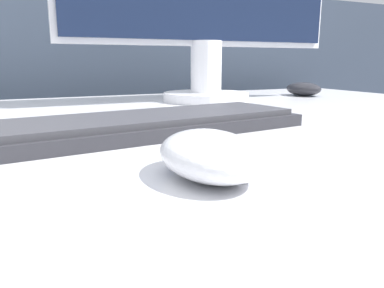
{
  "coord_description": "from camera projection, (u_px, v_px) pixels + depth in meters",
  "views": [
    {
      "loc": [
        -0.07,
        -0.43,
        0.86
      ],
      "look_at": [
        0.06,
        -0.15,
        0.79
      ],
      "focal_mm": 35.0,
      "sensor_mm": 36.0,
      "label": 1
    }
  ],
  "objects": [
    {
      "name": "partition_panel",
      "position": [
        50.0,
        171.0,
        1.1
      ],
      "size": [
        5.0,
        0.03,
        1.09
      ],
      "color": "#333D4C",
      "rests_on": "ground_plane"
    },
    {
      "name": "computer_mouse_near",
      "position": [
        210.0,
        155.0,
        0.29
      ],
      "size": [
        0.08,
        0.11,
        0.04
      ],
      "rotation": [
        0.0,
        0.0,
        -0.04
      ],
      "color": "white",
      "rests_on": "desk"
    },
    {
      "name": "keyboard",
      "position": [
        137.0,
        125.0,
        0.47
      ],
      "size": [
        0.46,
        0.18,
        0.02
      ],
      "rotation": [
        0.0,
        0.0,
        0.12
      ],
      "color": "#28282D",
      "rests_on": "desk"
    },
    {
      "name": "computer_mouse_far",
      "position": [
        303.0,
        89.0,
        0.99
      ],
      "size": [
        0.08,
        0.11,
        0.04
      ],
      "rotation": [
        0.0,
        0.0,
        0.04
      ],
      "color": "#232328",
      "rests_on": "desk"
    }
  ]
}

